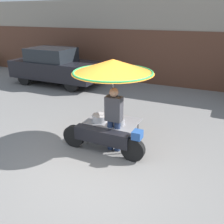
{
  "coord_description": "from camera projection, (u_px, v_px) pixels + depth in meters",
  "views": [
    {
      "loc": [
        2.22,
        -3.94,
        3.07
      ],
      "look_at": [
        -0.16,
        1.17,
        0.84
      ],
      "focal_mm": 40.0,
      "sensor_mm": 36.0,
      "label": 1
    }
  ],
  "objects": [
    {
      "name": "parked_car",
      "position": [
        55.0,
        66.0,
        11.32
      ],
      "size": [
        4.13,
        1.7,
        1.64
      ],
      "color": "black",
      "rests_on": "ground"
    },
    {
      "name": "vendor_motorcycle_cart",
      "position": [
        112.0,
        79.0,
        5.74
      ],
      "size": [
        2.08,
        1.92,
        2.11
      ],
      "color": "black",
      "rests_on": "ground"
    },
    {
      "name": "shopfront_building",
      "position": [
        179.0,
        42.0,
        11.49
      ],
      "size": [
        28.0,
        2.06,
        3.68
      ],
      "color": "gray",
      "rests_on": "ground"
    },
    {
      "name": "ground_plane",
      "position": [
        96.0,
        168.0,
        5.33
      ],
      "size": [
        36.0,
        36.0,
        0.0
      ],
      "primitive_type": "plane",
      "color": "slate"
    },
    {
      "name": "vendor_person",
      "position": [
        114.0,
        117.0,
        5.73
      ],
      "size": [
        0.38,
        0.22,
        1.55
      ],
      "color": "navy",
      "rests_on": "ground"
    }
  ]
}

